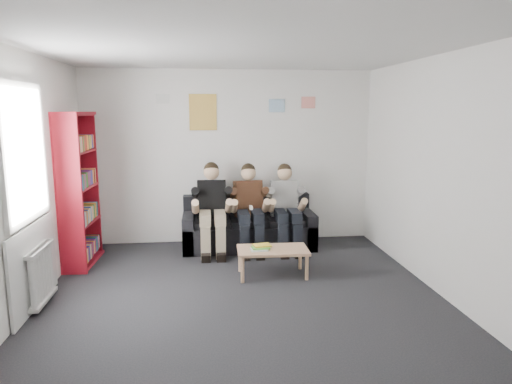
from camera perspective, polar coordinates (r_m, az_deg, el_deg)
room_shell at (r=4.74m, az=-1.62°, el=1.34°), size 5.00×5.00×5.00m
sofa at (r=7.06m, az=-0.96°, el=-4.62°), size 1.99×0.81×0.77m
bookshelf at (r=6.57m, az=-21.17°, el=0.29°), size 0.31×0.93×2.06m
coffee_table at (r=5.82m, az=2.09°, el=-7.49°), size 0.89×0.49×0.36m
game_cases at (r=5.77m, az=0.57°, el=-6.94°), size 0.26×0.23×0.05m
person_left at (r=6.75m, az=-5.49°, el=-2.15°), size 0.43×0.91×1.32m
person_middle at (r=6.79m, az=-0.81°, el=-2.12°), size 0.41×0.88×1.29m
person_right at (r=6.87m, az=3.80°, el=-2.03°), size 0.41×0.87×1.28m
radiator at (r=5.45m, az=-25.22°, el=-9.31°), size 0.10×0.64×0.60m
window at (r=5.30m, az=-26.53°, el=-2.33°), size 0.05×1.30×2.36m
poster_large at (r=7.16m, az=-6.65°, el=9.88°), size 0.42×0.01×0.55m
poster_blue at (r=7.25m, az=2.63°, el=10.73°), size 0.25×0.01×0.20m
poster_pink at (r=7.35m, az=6.56°, el=11.06°), size 0.22×0.01×0.18m
poster_sign at (r=7.18m, az=-11.57°, el=11.34°), size 0.20×0.01×0.14m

